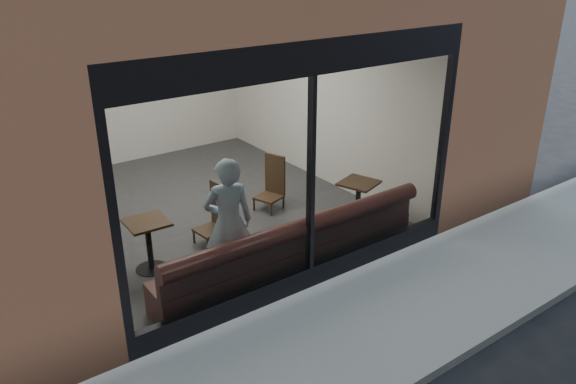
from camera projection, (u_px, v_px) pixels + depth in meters
ground at (428, 373)px, 5.92m from camera, size 120.00×120.00×0.00m
sidewalk_near at (363, 325)px, 6.66m from camera, size 40.00×2.00×0.01m
kerb_near at (433, 371)px, 5.85m from camera, size 40.00×0.10×0.12m
host_building_pier_right at (280, 64)px, 13.23m from camera, size 2.50×12.00×3.20m
host_building_backfill at (80, 62)px, 13.43m from camera, size 5.00×6.00×3.20m
cafe_floor at (203, 208)px, 9.62m from camera, size 6.00×6.00×0.00m
cafe_ceiling at (190, 16)px, 8.35m from camera, size 6.00×6.00×0.00m
cafe_wall_back at (127, 85)px, 11.20m from camera, size 5.00×0.00×5.00m
cafe_wall_left at (34, 149)px, 7.64m from camera, size 0.00×6.00×6.00m
cafe_wall_right at (318, 97)px, 10.33m from camera, size 0.00×6.00×6.00m
storefront_kick at (309, 276)px, 7.38m from camera, size 5.00×0.10×0.30m
storefront_header at (313, 57)px, 6.24m from camera, size 5.00×0.10×0.40m
storefront_mullion at (311, 178)px, 6.82m from camera, size 0.06×0.10×2.50m
storefront_glass at (312, 179)px, 6.79m from camera, size 4.80×0.00×4.80m
banquette at (291, 259)px, 7.64m from camera, size 4.00×0.55×0.45m
person at (228, 223)px, 7.19m from camera, size 0.74×0.60×1.76m
cafe_table_left at (147, 222)px, 7.51m from camera, size 0.56×0.56×0.04m
cafe_table_right at (359, 183)px, 8.77m from camera, size 0.68×0.68×0.03m
cafe_chair_left at (210, 230)px, 8.39m from camera, size 0.45×0.45×0.04m
cafe_chair_right at (269, 197)px, 9.49m from camera, size 0.51×0.51×0.04m
wall_poster at (37, 143)px, 7.57m from camera, size 0.02×0.58×0.78m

